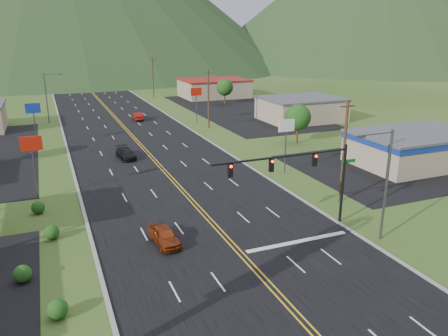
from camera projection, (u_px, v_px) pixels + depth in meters
name	position (u px, v px, depth m)	size (l,w,h in m)	color
traffic_signal	(304.00, 169.00, 35.35)	(13.10, 0.43, 7.00)	black
streetlight_east	(384.00, 178.00, 33.57)	(3.28, 0.25, 9.00)	#59595E
streetlight_west	(48.00, 95.00, 78.24)	(3.28, 0.25, 9.00)	#59595E
building_east_near	(416.00, 146.00, 54.51)	(15.40, 10.40, 4.10)	tan
building_east_mid	(301.00, 109.00, 81.75)	(14.40, 11.40, 4.30)	tan
building_east_far	(214.00, 88.00, 111.17)	(16.40, 12.40, 4.50)	tan
pole_sign_west_a	(32.00, 150.00, 42.12)	(2.00, 0.18, 6.40)	#59595E
pole_sign_west_b	(33.00, 113.00, 61.54)	(2.00, 0.18, 6.40)	#59595E
pole_sign_east_a	(286.00, 131.00, 50.16)	(2.00, 0.18, 6.40)	#59595E
pole_sign_east_b	(196.00, 95.00, 78.41)	(2.00, 0.18, 6.40)	#59595E
tree_east_a	(298.00, 117.00, 64.37)	(3.84, 3.84, 5.82)	#382314
tree_east_b	(225.00, 87.00, 99.36)	(3.84, 3.84, 5.82)	#382314
utility_pole_a	(344.00, 151.00, 41.49)	(1.60, 0.28, 10.00)	#382314
utility_pole_b	(208.00, 99.00, 74.15)	(1.60, 0.28, 10.00)	#382314
utility_pole_c	(153.00, 77.00, 109.46)	(1.60, 0.28, 10.00)	#382314
utility_pole_d	(125.00, 66.00, 144.77)	(1.60, 0.28, 10.00)	#382314
car_red_near	(164.00, 236.00, 34.12)	(1.65, 4.10, 1.40)	maroon
car_dark_mid	(126.00, 154.00, 57.30)	(1.87, 4.59, 1.33)	black
car_red_far	(138.00, 116.00, 82.37)	(1.51, 4.32, 1.42)	maroon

